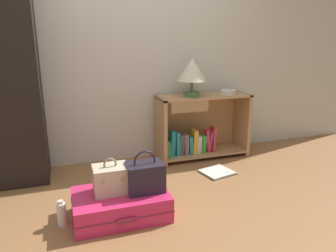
# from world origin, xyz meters

# --- Properties ---
(ground_plane) EXTENTS (9.00, 9.00, 0.00)m
(ground_plane) POSITION_xyz_m (0.00, 0.00, 0.00)
(ground_plane) COLOR olive
(back_wall) EXTENTS (6.40, 0.10, 2.60)m
(back_wall) POSITION_xyz_m (0.00, 1.50, 1.30)
(back_wall) COLOR beige
(back_wall) RESTS_ON ground_plane
(bookshelf) EXTENTS (1.07, 0.39, 0.74)m
(bookshelf) POSITION_xyz_m (0.84, 1.25, 0.35)
(bookshelf) COLOR tan
(bookshelf) RESTS_ON ground_plane
(table_lamp) EXTENTS (0.33, 0.33, 0.43)m
(table_lamp) POSITION_xyz_m (0.72, 1.21, 1.03)
(table_lamp) COLOR #4C7542
(table_lamp) RESTS_ON bookshelf
(bowl) EXTENTS (0.18, 0.18, 0.05)m
(bowl) POSITION_xyz_m (1.18, 1.22, 0.76)
(bowl) COLOR silver
(bowl) RESTS_ON bookshelf
(suitcase_large) EXTENTS (0.75, 0.50, 0.20)m
(suitcase_large) POSITION_xyz_m (-0.29, 0.22, 0.10)
(suitcase_large) COLOR #DB2860
(suitcase_large) RESTS_ON ground_plane
(train_case) EXTENTS (0.27, 0.22, 0.29)m
(train_case) POSITION_xyz_m (-0.35, 0.25, 0.32)
(train_case) COLOR beige
(train_case) RESTS_ON suitcase_large
(handbag) EXTENTS (0.29, 0.19, 0.34)m
(handbag) POSITION_xyz_m (-0.09, 0.19, 0.33)
(handbag) COLOR #231E2D
(handbag) RESTS_ON suitcase_large
(bottle) EXTENTS (0.07, 0.07, 0.21)m
(bottle) POSITION_xyz_m (-0.74, 0.23, 0.10)
(bottle) COLOR white
(bottle) RESTS_ON ground_plane
(open_book_on_floor) EXTENTS (0.37, 0.35, 0.02)m
(open_book_on_floor) POSITION_xyz_m (0.82, 0.73, 0.01)
(open_book_on_floor) COLOR white
(open_book_on_floor) RESTS_ON ground_plane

